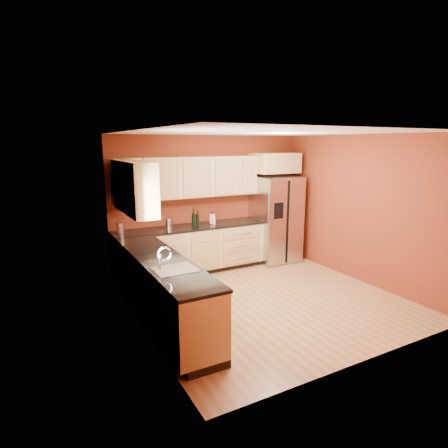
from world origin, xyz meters
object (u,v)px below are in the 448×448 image
Objects in this scene: refrigerator at (275,219)px; wine_bottle_a at (194,217)px; canister_left at (120,228)px; soap_dispenser at (214,220)px; knife_block at (212,219)px.

wine_bottle_a is (-1.83, 0.08, 0.19)m from refrigerator.
canister_left reaches higher than soap_dispenser.
wine_bottle_a reaches higher than canister_left.
wine_bottle_a is (1.37, -0.01, 0.06)m from canister_left.
refrigerator is 8.98× the size of canister_left.
refrigerator is 10.11× the size of soap_dispenser.
wine_bottle_a is at bearing -0.33° from canister_left.
soap_dispenser is at bearing -9.16° from wine_bottle_a.
knife_block is (-1.45, 0.06, 0.13)m from refrigerator.
wine_bottle_a reaches higher than soap_dispenser.
canister_left is 0.61× the size of wine_bottle_a.
soap_dispenser is (0.40, -0.06, -0.07)m from wine_bottle_a.
wine_bottle_a is 1.66× the size of knife_block.
refrigerator is 3.20m from canister_left.
knife_block is at bearing 177.52° from refrigerator.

